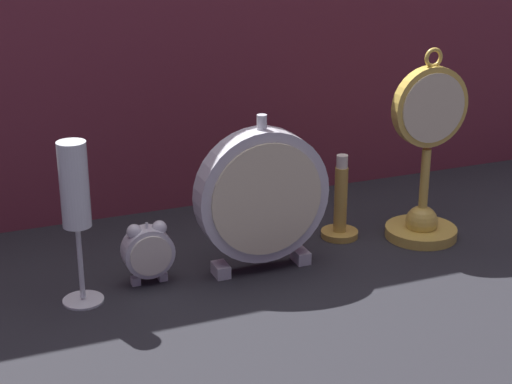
# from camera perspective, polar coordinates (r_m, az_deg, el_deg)

# --- Properties ---
(ground_plane) EXTENTS (4.00, 4.00, 0.00)m
(ground_plane) POSITION_cam_1_polar(r_m,az_deg,el_deg) (1.20, 1.43, -5.94)
(ground_plane) COLOR #232328
(fabric_backdrop_drape) EXTENTS (1.66, 0.01, 0.65)m
(fabric_backdrop_drape) POSITION_cam_1_polar(r_m,az_deg,el_deg) (1.40, -3.86, 11.78)
(fabric_backdrop_drape) COLOR brown
(fabric_backdrop_drape) RESTS_ON ground_plane
(pocket_watch_on_stand) EXTENTS (0.12, 0.11, 0.30)m
(pocket_watch_on_stand) POSITION_cam_1_polar(r_m,az_deg,el_deg) (1.33, 11.24, 1.45)
(pocket_watch_on_stand) COLOR gold
(pocket_watch_on_stand) RESTS_ON ground_plane
(alarm_clock_twin_bell) EXTENTS (0.07, 0.03, 0.09)m
(alarm_clock_twin_bell) POSITION_cam_1_polar(r_m,az_deg,el_deg) (1.19, -7.21, -3.86)
(alarm_clock_twin_bell) COLOR silver
(alarm_clock_twin_bell) RESTS_ON ground_plane
(mantel_clock_silver) EXTENTS (0.19, 0.04, 0.23)m
(mantel_clock_silver) POSITION_cam_1_polar(r_m,az_deg,el_deg) (1.19, 0.41, -0.27)
(mantel_clock_silver) COLOR silver
(mantel_clock_silver) RESTS_ON ground_plane
(champagne_flute) EXTENTS (0.05, 0.05, 0.22)m
(champagne_flute) POSITION_cam_1_polar(r_m,az_deg,el_deg) (1.11, -11.95, -0.45)
(champagne_flute) COLOR silver
(champagne_flute) RESTS_ON ground_plane
(brass_candlestick) EXTENTS (0.06, 0.06, 0.13)m
(brass_candlestick) POSITION_cam_1_polar(r_m,az_deg,el_deg) (1.33, 5.64, -1.26)
(brass_candlestick) COLOR gold
(brass_candlestick) RESTS_ON ground_plane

